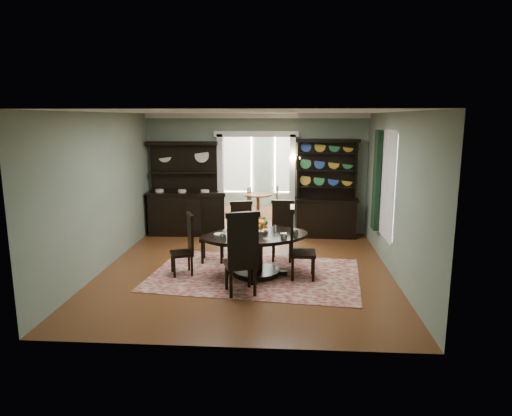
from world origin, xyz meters
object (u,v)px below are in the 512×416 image
(sideboard, at_px, (183,202))
(welsh_dresser, at_px, (326,202))
(dining_table, at_px, (256,247))
(parlor_table, at_px, (258,203))

(sideboard, distance_m, welsh_dresser, 3.55)
(dining_table, distance_m, welsh_dresser, 3.36)
(welsh_dresser, bearing_deg, sideboard, -178.40)
(dining_table, height_order, sideboard, sideboard)
(dining_table, bearing_deg, sideboard, 104.99)
(sideboard, bearing_deg, parlor_table, 44.50)
(sideboard, height_order, parlor_table, sideboard)
(dining_table, relative_size, parlor_table, 2.96)
(dining_table, height_order, parlor_table, dining_table)
(sideboard, xyz_separation_m, welsh_dresser, (3.55, 0.01, 0.06))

